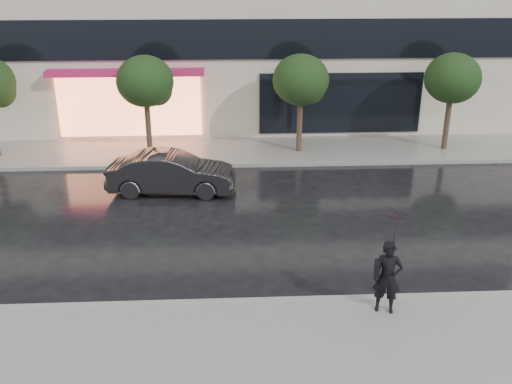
{
  "coord_description": "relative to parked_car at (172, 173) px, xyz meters",
  "views": [
    {
      "loc": [
        0.16,
        -12.0,
        7.24
      ],
      "look_at": [
        0.88,
        2.42,
        1.4
      ],
      "focal_mm": 40.0,
      "sensor_mm": 36.0,
      "label": 1
    }
  ],
  "objects": [
    {
      "name": "curb_near",
      "position": [
        1.77,
        -7.0,
        -0.62
      ],
      "size": [
        60.0,
        0.25,
        0.14
      ],
      "primitive_type": "cube",
      "color": "gray",
      "rests_on": "ground"
    },
    {
      "name": "tree_mid_east",
      "position": [
        4.83,
        4.03,
        2.23
      ],
      "size": [
        2.2,
        2.2,
        3.99
      ],
      "color": "#33261C",
      "rests_on": "ground"
    },
    {
      "name": "tree_far_east",
      "position": [
        10.83,
        4.03,
        2.23
      ],
      "size": [
        2.2,
        2.2,
        3.99
      ],
      "color": "#33261C",
      "rests_on": "ground"
    },
    {
      "name": "tree_mid_west",
      "position": [
        -1.17,
        4.03,
        2.23
      ],
      "size": [
        2.2,
        2.2,
        3.99
      ],
      "color": "#33261C",
      "rests_on": "ground"
    },
    {
      "name": "sidewalk_near",
      "position": [
        1.77,
        -9.25,
        -0.63
      ],
      "size": [
        60.0,
        4.5,
        0.12
      ],
      "primitive_type": "cube",
      "color": "slate",
      "rests_on": "ground"
    },
    {
      "name": "pedestrian_with_umbrella",
      "position": [
        5.32,
        -7.51,
        1.05
      ],
      "size": [
        1.23,
        1.25,
        2.42
      ],
      "rotation": [
        0.0,
        0.0,
        -0.25
      ],
      "color": "black",
      "rests_on": "sidewalk_near"
    },
    {
      "name": "parked_car",
      "position": [
        0.0,
        0.0,
        0.0
      ],
      "size": [
        4.32,
        1.81,
        1.39
      ],
      "primitive_type": "imported",
      "rotation": [
        0.0,
        0.0,
        1.49
      ],
      "color": "black",
      "rests_on": "ground"
    },
    {
      "name": "curb_far",
      "position": [
        1.77,
        2.5,
        -0.62
      ],
      "size": [
        60.0,
        0.25,
        0.14
      ],
      "primitive_type": "cube",
      "color": "gray",
      "rests_on": "ground"
    },
    {
      "name": "ground",
      "position": [
        1.77,
        -6.0,
        -0.69
      ],
      "size": [
        120.0,
        120.0,
        0.0
      ],
      "primitive_type": "plane",
      "color": "black",
      "rests_on": "ground"
    },
    {
      "name": "sidewalk_far",
      "position": [
        1.77,
        4.25,
        -0.63
      ],
      "size": [
        60.0,
        3.5,
        0.12
      ],
      "primitive_type": "cube",
      "color": "slate",
      "rests_on": "ground"
    }
  ]
}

